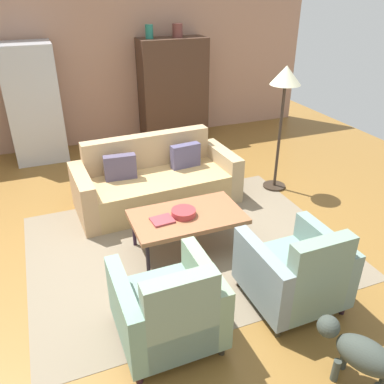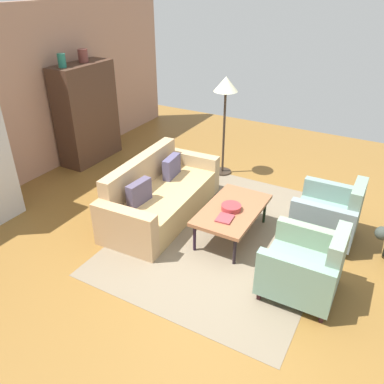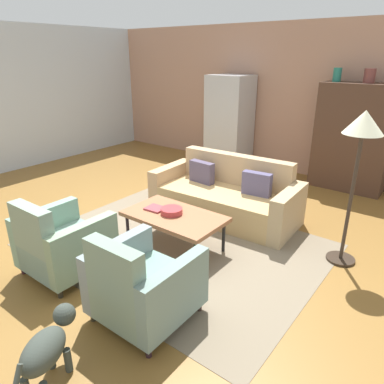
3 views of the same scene
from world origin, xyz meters
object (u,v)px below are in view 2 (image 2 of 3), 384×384
(armchair_right, at_px, (331,216))
(cabinet, at_px, (87,113))
(fruit_bowl, at_px, (231,207))
(vase_tall, at_px, (62,61))
(book_stack, at_px, (225,218))
(couch, at_px, (158,197))
(armchair_left, at_px, (307,268))
(coffee_table, at_px, (232,211))
(floor_lamp, at_px, (226,93))
(vase_round, at_px, (83,56))

(armchair_right, relative_size, cabinet, 0.49)
(fruit_bowl, distance_m, vase_tall, 3.79)
(armchair_right, distance_m, book_stack, 1.45)
(couch, xyz_separation_m, book_stack, (-0.28, -1.21, 0.16))
(fruit_bowl, bearing_deg, book_stack, -174.51)
(armchair_left, bearing_deg, fruit_bowl, 63.85)
(couch, xyz_separation_m, coffee_table, (0.00, -1.19, 0.12))
(coffee_table, distance_m, armchair_right, 1.31)
(armchair_right, distance_m, floor_lamp, 2.63)
(armchair_left, xyz_separation_m, armchair_right, (1.20, 0.00, 0.00))
(coffee_table, xyz_separation_m, armchair_right, (0.60, -1.17, -0.06))
(coffee_table, relative_size, floor_lamp, 0.70)
(couch, height_order, vase_tall, vase_tall)
(coffee_table, bearing_deg, vase_round, 71.48)
(couch, xyz_separation_m, floor_lamp, (1.72, -0.24, 1.16))
(armchair_left, relative_size, floor_lamp, 0.51)
(cabinet, bearing_deg, vase_tall, -179.32)
(fruit_bowl, bearing_deg, vase_tall, 78.59)
(vase_tall, bearing_deg, armchair_right, -90.66)
(armchair_right, xyz_separation_m, cabinet, (0.45, 4.61, 0.56))
(fruit_bowl, height_order, vase_tall, vase_tall)
(coffee_table, xyz_separation_m, floor_lamp, (1.72, 0.94, 1.04))
(floor_lamp, bearing_deg, vase_tall, 113.10)
(couch, xyz_separation_m, armchair_left, (-0.60, -2.35, 0.06))
(vase_round, bearing_deg, floor_lamp, -77.24)
(armchair_right, distance_m, vase_tall, 4.87)
(couch, relative_size, fruit_bowl, 8.15)
(coffee_table, xyz_separation_m, vase_tall, (0.65, 3.44, 1.51))
(fruit_bowl, distance_m, vase_round, 3.92)
(coffee_table, height_order, fruit_bowl, fruit_bowl)
(couch, height_order, book_stack, couch)
(cabinet, bearing_deg, coffee_table, -106.99)
(couch, relative_size, armchair_left, 2.43)
(couch, xyz_separation_m, vase_tall, (0.66, 2.26, 1.62))
(armchair_left, xyz_separation_m, floor_lamp, (2.32, 2.11, 1.10))
(book_stack, bearing_deg, vase_tall, 74.81)
(book_stack, xyz_separation_m, vase_round, (1.44, 3.47, 1.46))
(armchair_left, distance_m, cabinet, 4.93)
(armchair_right, height_order, book_stack, armchair_right)
(couch, distance_m, coffee_table, 1.19)
(coffee_table, height_order, cabinet, cabinet)
(vase_tall, bearing_deg, couch, -106.24)
(cabinet, bearing_deg, vase_round, -2.71)
(cabinet, bearing_deg, couch, -115.06)
(couch, xyz_separation_m, cabinet, (1.06, 2.26, 0.61))
(fruit_bowl, bearing_deg, coffee_table, 0.00)
(cabinet, distance_m, floor_lamp, 2.65)
(cabinet, bearing_deg, book_stack, -111.12)
(armchair_left, relative_size, vase_round, 3.95)
(armchair_left, bearing_deg, couch, 75.23)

